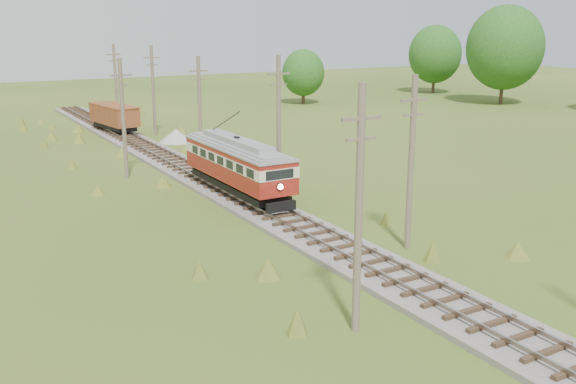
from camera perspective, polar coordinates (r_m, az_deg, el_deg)
railbed_main at (r=44.21m, az=-6.33°, el=0.62°), size 3.60×96.00×0.57m
streetcar at (r=40.75m, az=-4.53°, el=2.70°), size 2.62×11.27×5.13m
gondola at (r=67.69m, az=-15.19°, el=6.55°), size 3.39×7.62×2.45m
gravel_pile at (r=62.01m, az=-9.75°, el=4.92°), size 3.42×3.63×1.24m
utility_pole_r_2 at (r=31.65m, az=10.89°, el=2.67°), size 1.60×0.30×8.60m
utility_pole_r_3 at (r=42.09m, az=-0.83°, el=6.16°), size 1.60×0.30×9.00m
utility_pole_r_4 at (r=53.68m, az=-7.85°, el=7.55°), size 1.60×0.30×8.40m
utility_pole_r_5 at (r=65.93m, az=-11.89°, el=8.90°), size 1.60×0.30×8.90m
utility_pole_r_6 at (r=78.30m, az=-15.08°, el=9.51°), size 1.60×0.30×8.70m
utility_pole_l_a at (r=22.49m, az=6.31°, el=-1.52°), size 1.60×0.30×9.00m
utility_pole_l_b at (r=47.51m, az=-14.44°, el=6.43°), size 1.60×0.30×8.60m
tree_right_4 at (r=95.26m, az=18.73°, el=12.05°), size 10.50×10.50×13.53m
tree_right_5 at (r=107.97m, az=12.94°, el=11.84°), size 8.40×8.40×10.82m
tree_mid_b at (r=90.79m, az=1.37°, el=10.55°), size 5.88×5.88×7.57m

